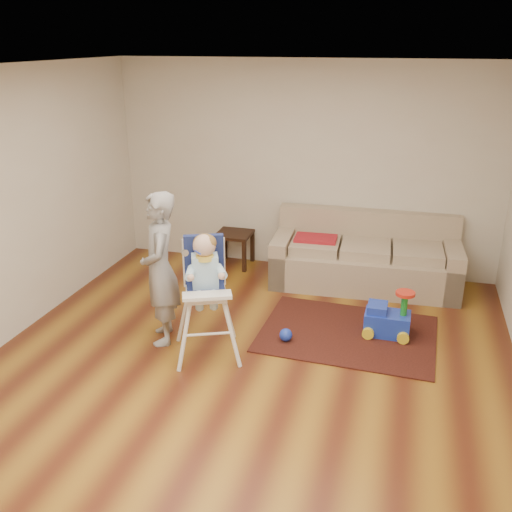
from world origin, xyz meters
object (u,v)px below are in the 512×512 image
(toy_ball, at_px, (286,335))
(adult, at_px, (160,269))
(side_table, at_px, (234,249))
(ride_on_toy, at_px, (388,312))
(sofa, at_px, (365,252))
(high_chair, at_px, (206,298))

(toy_ball, height_order, adult, adult)
(side_table, relative_size, ride_on_toy, 0.91)
(sofa, height_order, adult, adult)
(toy_ball, distance_m, adult, 1.44)
(side_table, distance_m, adult, 2.24)
(sofa, xyz_separation_m, ride_on_toy, (0.36, -1.26, -0.17))
(toy_ball, xyz_separation_m, high_chair, (-0.69, -0.42, 0.52))
(side_table, distance_m, high_chair, 2.39)
(side_table, xyz_separation_m, ride_on_toy, (2.14, -1.47, 0.04))
(sofa, xyz_separation_m, adult, (-1.85, -1.95, 0.34))
(high_chair, bearing_deg, side_table, 77.98)
(ride_on_toy, height_order, high_chair, high_chair)
(ride_on_toy, distance_m, high_chair, 1.91)
(sofa, xyz_separation_m, high_chair, (-1.32, -2.11, 0.16))
(side_table, relative_size, toy_ball, 3.48)
(sofa, distance_m, toy_ball, 1.83)
(toy_ball, bearing_deg, high_chair, -148.79)
(ride_on_toy, bearing_deg, high_chair, -152.79)
(ride_on_toy, height_order, toy_ball, ride_on_toy)
(side_table, bearing_deg, adult, -92.10)
(ride_on_toy, height_order, adult, adult)
(sofa, height_order, toy_ball, sofa)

